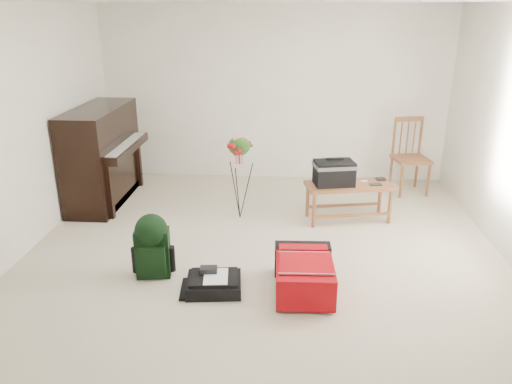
# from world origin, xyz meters

# --- Properties ---
(floor) EXTENTS (5.00, 5.50, 0.01)m
(floor) POSITION_xyz_m (0.00, 0.00, 0.00)
(floor) COLOR #BCB397
(floor) RESTS_ON ground
(ceiling) EXTENTS (5.00, 5.50, 0.01)m
(ceiling) POSITION_xyz_m (0.00, 0.00, 2.50)
(ceiling) COLOR white
(ceiling) RESTS_ON wall_back
(wall_back) EXTENTS (5.00, 0.04, 2.50)m
(wall_back) POSITION_xyz_m (0.00, 2.75, 1.25)
(wall_back) COLOR white
(wall_back) RESTS_ON floor
(wall_left) EXTENTS (0.04, 5.50, 2.50)m
(wall_left) POSITION_xyz_m (-2.50, 0.00, 1.25)
(wall_left) COLOR white
(wall_left) RESTS_ON floor
(piano) EXTENTS (0.71, 1.50, 1.25)m
(piano) POSITION_xyz_m (-2.19, 1.60, 0.60)
(piano) COLOR black
(piano) RESTS_ON floor
(bench) EXTENTS (1.09, 0.61, 0.79)m
(bench) POSITION_xyz_m (0.84, 1.17, 0.56)
(bench) COLOR #985831
(bench) RESTS_ON floor
(dining_chair) EXTENTS (0.53, 0.53, 1.03)m
(dining_chair) POSITION_xyz_m (1.92, 2.24, 0.50)
(dining_chair) COLOR #985831
(dining_chair) RESTS_ON floor
(red_suitcase) EXTENTS (0.54, 0.78, 0.33)m
(red_suitcase) POSITION_xyz_m (0.42, -0.45, 0.17)
(red_suitcase) COLOR #C20908
(red_suitcase) RESTS_ON floor
(black_duffel) EXTENTS (0.53, 0.44, 0.21)m
(black_duffel) POSITION_xyz_m (-0.41, -0.56, 0.07)
(black_duffel) COLOR black
(black_duffel) RESTS_ON floor
(green_backpack) EXTENTS (0.34, 0.32, 0.63)m
(green_backpack) POSITION_xyz_m (-1.03, -0.33, 0.35)
(green_backpack) COLOR black
(green_backpack) RESTS_ON floor
(flower_stand) EXTENTS (0.42, 0.42, 1.06)m
(flower_stand) POSITION_xyz_m (-0.34, 1.13, 0.52)
(flower_stand) COLOR black
(flower_stand) RESTS_ON floor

